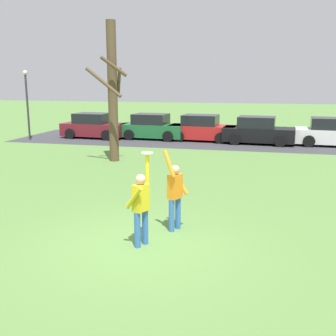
# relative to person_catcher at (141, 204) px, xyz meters

# --- Properties ---
(ground_plane) EXTENTS (120.00, 120.00, 0.00)m
(ground_plane) POSITION_rel_person_catcher_xyz_m (-0.07, -0.00, -0.98)
(ground_plane) COLOR #567F3D
(person_catcher) EXTENTS (0.50, 0.59, 2.08)m
(person_catcher) POSITION_rel_person_catcher_xyz_m (0.00, 0.00, 0.00)
(person_catcher) COLOR #3366B7
(person_catcher) RESTS_ON ground_plane
(person_defender) EXTENTS (0.59, 0.65, 2.04)m
(person_defender) POSITION_rel_person_catcher_xyz_m (0.52, 1.13, -0.00)
(person_defender) COLOR #3366B7
(person_defender) RESTS_ON ground_plane
(frisbee_disc) EXTENTS (0.25, 0.25, 0.02)m
(frisbee_disc) POSITION_rel_person_catcher_xyz_m (0.09, 0.20, 1.11)
(frisbee_disc) COLOR white
(frisbee_disc) RESTS_ON person_catcher
(parked_car_maroon) EXTENTS (4.20, 2.23, 1.59)m
(parked_car_maroon) POSITION_rel_person_catcher_xyz_m (-8.20, 16.12, -0.25)
(parked_car_maroon) COLOR maroon
(parked_car_maroon) RESTS_ON ground_plane
(parked_car_green) EXTENTS (4.20, 2.23, 1.59)m
(parked_car_green) POSITION_rel_person_catcher_xyz_m (-4.37, 16.49, -0.25)
(parked_car_green) COLOR #1E6633
(parked_car_green) RESTS_ON ground_plane
(parked_car_red) EXTENTS (4.20, 2.23, 1.59)m
(parked_car_red) POSITION_rel_person_catcher_xyz_m (-1.18, 16.47, -0.25)
(parked_car_red) COLOR red
(parked_car_red) RESTS_ON ground_plane
(parked_car_black) EXTENTS (4.20, 2.23, 1.59)m
(parked_car_black) POSITION_rel_person_catcher_xyz_m (2.22, 16.04, -0.25)
(parked_car_black) COLOR black
(parked_car_black) RESTS_ON ground_plane
(parked_car_white) EXTENTS (4.20, 2.23, 1.59)m
(parked_car_white) POSITION_rel_person_catcher_xyz_m (6.31, 16.21, -0.25)
(parked_car_white) COLOR white
(parked_car_white) RESTS_ON ground_plane
(parking_strip) EXTENTS (27.17, 6.40, 0.01)m
(parking_strip) POSITION_rel_person_catcher_xyz_m (0.76, 16.33, -0.98)
(parking_strip) COLOR #38383D
(parking_strip) RESTS_ON ground_plane
(bare_tree_tall) EXTENTS (1.76, 1.47, 6.22)m
(bare_tree_tall) POSITION_rel_person_catcher_xyz_m (-4.13, 9.11, 2.19)
(bare_tree_tall) COLOR brown
(bare_tree_tall) RESTS_ON ground_plane
(lamppost_by_lot) EXTENTS (0.28, 0.28, 4.26)m
(lamppost_by_lot) POSITION_rel_person_catcher_xyz_m (-11.79, 14.33, 1.60)
(lamppost_by_lot) COLOR #2D2D33
(lamppost_by_lot) RESTS_ON ground_plane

